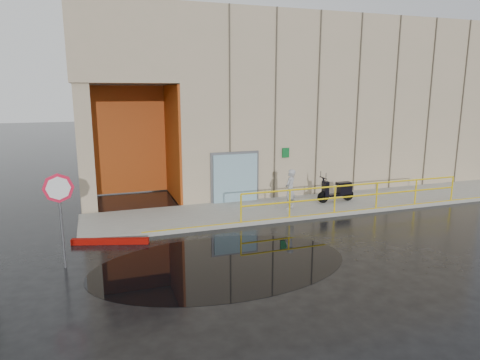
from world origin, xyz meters
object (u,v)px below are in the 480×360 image
object	(u,v)px
person	(290,189)
red_curb	(110,241)
scooter	(337,184)
stop_sign	(59,200)

from	to	relation	value
person	red_curb	xyz separation A→B (m)	(-6.88, -1.41, -0.85)
red_curb	person	bearing A→B (deg)	11.55
scooter	red_curb	bearing A→B (deg)	-169.73
stop_sign	red_curb	bearing A→B (deg)	70.06
stop_sign	scooter	bearing A→B (deg)	36.96
red_curb	stop_sign	bearing A→B (deg)	-129.42
scooter	stop_sign	world-z (taller)	stop_sign
stop_sign	red_curb	world-z (taller)	stop_sign
person	red_curb	bearing A→B (deg)	-28.32
stop_sign	red_curb	size ratio (longest dim) A/B	1.09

